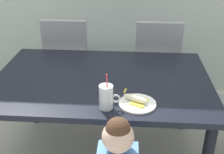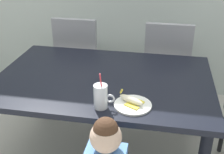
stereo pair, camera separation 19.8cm
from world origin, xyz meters
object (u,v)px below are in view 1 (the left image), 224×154
(dining_chair_right, at_px, (156,61))
(snack_plate, at_px, (137,104))
(peeled_banana, at_px, (136,99))
(milk_cup, at_px, (106,98))
(dining_chair_left, at_px, (69,58))
(dining_table, at_px, (102,88))

(dining_chair_right, bearing_deg, snack_plate, 80.03)
(snack_plate, bearing_deg, peeled_banana, 128.06)
(milk_cup, relative_size, snack_plate, 1.08)
(dining_chair_left, xyz_separation_m, milk_cup, (0.49, -1.17, 0.25))
(dining_chair_right, height_order, snack_plate, dining_chair_right)
(dining_chair_left, relative_size, peeled_banana, 5.63)
(dining_chair_right, height_order, peeled_banana, dining_chair_right)
(milk_cup, xyz_separation_m, snack_plate, (0.19, 0.05, -0.06))
(snack_plate, relative_size, peeled_banana, 1.35)
(dining_table, bearing_deg, dining_chair_right, 59.54)
(dining_table, relative_size, dining_chair_right, 1.62)
(dining_chair_left, bearing_deg, snack_plate, 121.05)
(milk_cup, distance_m, peeled_banana, 0.19)
(dining_chair_left, xyz_separation_m, peeled_banana, (0.66, -1.10, 0.22))
(snack_plate, distance_m, peeled_banana, 0.03)
(milk_cup, height_order, peeled_banana, milk_cup)
(dining_chair_left, bearing_deg, peeled_banana, 120.96)
(dining_chair_left, distance_m, dining_chair_right, 0.87)
(snack_plate, xyz_separation_m, peeled_banana, (-0.01, 0.01, 0.03))
(milk_cup, bearing_deg, dining_chair_right, 71.87)
(peeled_banana, bearing_deg, dining_chair_left, 120.96)
(dining_chair_right, relative_size, peeled_banana, 5.63)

